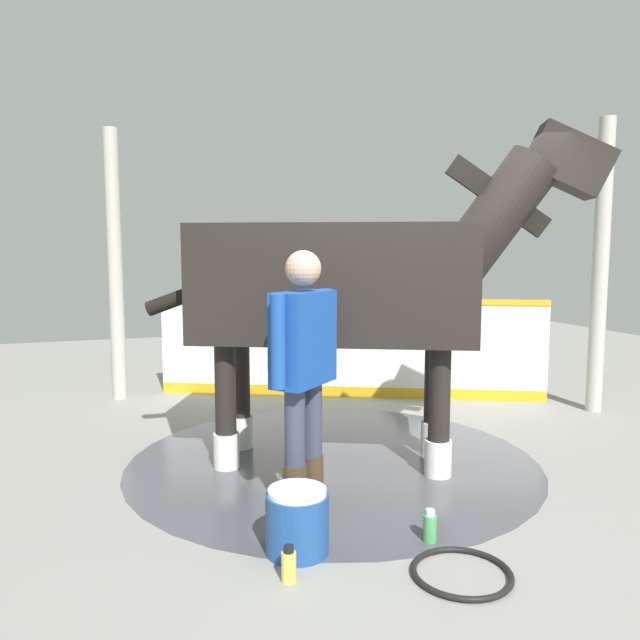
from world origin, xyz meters
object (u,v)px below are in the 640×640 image
at_px(horse, 351,284).
at_px(handler, 304,363).
at_px(bottle_spray, 430,527).
at_px(wash_bucket, 297,521).
at_px(hose_coil, 462,573).
at_px(bottle_shampoo, 289,565).

xyz_separation_m(horse, handler, (0.76, -0.62, -0.45)).
xyz_separation_m(horse, bottle_spray, (1.41, -0.06, -1.33)).
distance_m(wash_bucket, hose_coil, 0.91).
bearing_deg(bottle_spray, hose_coil, -4.18).
xyz_separation_m(bottle_shampoo, bottle_spray, (-0.15, 0.89, 0.00)).
height_order(horse, hose_coil, horse).
relative_size(horse, wash_bucket, 9.00).
xyz_separation_m(handler, bottle_spray, (0.65, 0.56, -0.88)).
distance_m(handler, hose_coil, 1.50).
bearing_deg(wash_bucket, handler, 158.84).
bearing_deg(handler, horse, -81.57).
distance_m(horse, bottle_spray, 1.94).
bearing_deg(bottle_spray, horse, 177.43).
distance_m(horse, wash_bucket, 1.96).
bearing_deg(wash_bucket, bottle_shampoo, -24.93).
distance_m(wash_bucket, bottle_spray, 0.78).
bearing_deg(handler, bottle_spray, 178.29).
relative_size(horse, bottle_shampoo, 17.40).
distance_m(horse, handler, 1.08).
relative_size(wash_bucket, bottle_spray, 1.90).
relative_size(wash_bucket, hose_coil, 0.70).
height_order(bottle_shampoo, hose_coil, bottle_shampoo).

